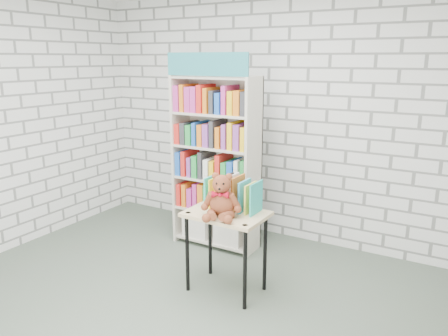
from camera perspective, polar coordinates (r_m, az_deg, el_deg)
The scene contains 6 objects.
ground at distance 3.96m, azimuth -7.48°, elevation -17.64°, with size 4.50×4.50×0.00m, color #4A5749.
room_shell at distance 3.38m, azimuth -8.45°, elevation 8.99°, with size 4.52×4.02×2.81m.
bookshelf at distance 4.80m, azimuth -1.04°, elevation 0.84°, with size 0.95×0.37×2.14m.
display_table at distance 3.91m, azimuth 0.29°, elevation -7.28°, with size 0.71×0.50×0.76m.
table_books at distance 3.92m, azimuth 1.16°, elevation -3.32°, with size 0.50×0.23×0.29m.
teddy_bear at distance 3.73m, azimuth -0.35°, elevation -4.15°, with size 0.35×0.34×0.38m.
Camera 1 is at (2.10, -2.64, 2.08)m, focal length 35.00 mm.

